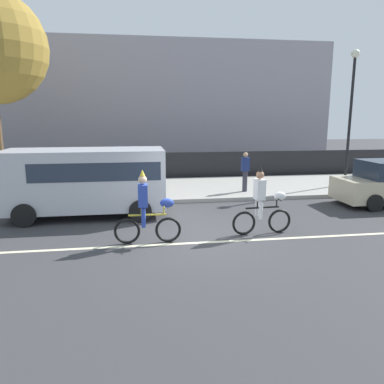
{
  "coord_description": "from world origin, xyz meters",
  "views": [
    {
      "loc": [
        -1.5,
        -9.58,
        3.22
      ],
      "look_at": [
        0.14,
        1.2,
        1.0
      ],
      "focal_mm": 35.0,
      "sensor_mm": 36.0,
      "label": 1
    }
  ],
  "objects": [
    {
      "name": "parade_cyclist_cobalt",
      "position": [
        -1.22,
        -0.31,
        0.84
      ],
      "size": [
        1.72,
        0.5,
        1.92
      ],
      "color": "black",
      "rests_on": "ground"
    },
    {
      "name": "fence_line",
      "position": [
        0.0,
        9.4,
        0.7
      ],
      "size": [
        40.0,
        0.08,
        1.4
      ],
      "primitive_type": "cube",
      "color": "black",
      "rests_on": "ground"
    },
    {
      "name": "ground_plane",
      "position": [
        0.0,
        0.0,
        0.0
      ],
      "size": [
        80.0,
        80.0,
        0.0
      ],
      "primitive_type": "plane",
      "color": "#38383A"
    },
    {
      "name": "sidewalk_curb",
      "position": [
        0.0,
        6.5,
        0.07
      ],
      "size": [
        60.0,
        5.0,
        0.15
      ],
      "primitive_type": "cube",
      "color": "#9E9B93",
      "rests_on": "ground"
    },
    {
      "name": "building_backdrop",
      "position": [
        -2.76,
        18.0,
        3.94
      ],
      "size": [
        28.0,
        8.0,
        7.88
      ],
      "primitive_type": "cube",
      "color": "#99939E",
      "rests_on": "ground"
    },
    {
      "name": "street_lamp_post",
      "position": [
        7.91,
        5.96,
        3.99
      ],
      "size": [
        0.36,
        0.36,
        5.86
      ],
      "color": "black",
      "rests_on": "sidewalk_curb"
    },
    {
      "name": "parked_van_silver",
      "position": [
        -3.02,
        2.7,
        1.28
      ],
      "size": [
        5.0,
        2.22,
        2.18
      ],
      "color": "silver",
      "rests_on": "ground"
    },
    {
      "name": "pedestrian_onlooker",
      "position": [
        2.95,
        5.15,
        1.01
      ],
      "size": [
        0.32,
        0.2,
        1.62
      ],
      "color": "#33333D",
      "rests_on": "sidewalk_curb"
    },
    {
      "name": "parade_cyclist_zebra",
      "position": [
        1.93,
        0.01,
        0.84
      ],
      "size": [
        1.72,
        0.5,
        1.92
      ],
      "color": "black",
      "rests_on": "ground"
    },
    {
      "name": "road_centre_line",
      "position": [
        0.0,
        -0.5,
        0.0
      ],
      "size": [
        36.0,
        0.14,
        0.01
      ],
      "primitive_type": "cube",
      "color": "beige",
      "rests_on": "ground"
    }
  ]
}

